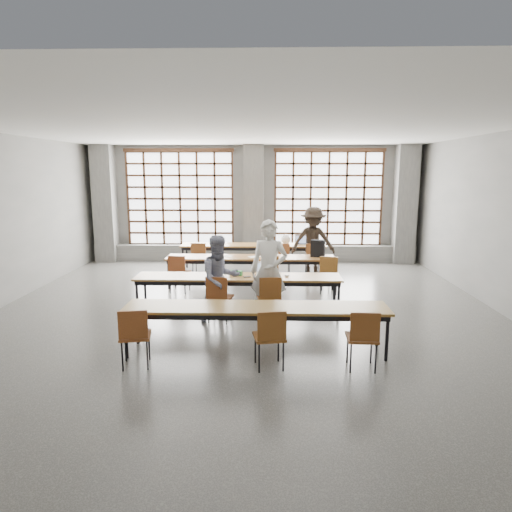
{
  "coord_description": "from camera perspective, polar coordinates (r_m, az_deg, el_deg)",
  "views": [
    {
      "loc": [
        0.44,
        -8.48,
        2.76
      ],
      "look_at": [
        0.2,
        0.4,
        1.08
      ],
      "focal_mm": 32.0,
      "sensor_mm": 36.0,
      "label": 1
    }
  ],
  "objects": [
    {
      "name": "student_male",
      "position": [
        8.34,
        1.63,
        -1.92
      ],
      "size": [
        0.76,
        0.58,
        1.88
      ],
      "primitive_type": "imported",
      "rotation": [
        0.0,
        0.0,
        -0.21
      ],
      "color": "silver",
      "rests_on": "floor"
    },
    {
      "name": "laptop_front",
      "position": [
        8.97,
        1.26,
        -2.0
      ],
      "size": [
        0.39,
        0.35,
        0.26
      ],
      "color": "#A9AAAE",
      "rests_on": "desk_row_c"
    },
    {
      "name": "mouse",
      "position": [
        8.86,
        3.89,
        -2.46
      ],
      "size": [
        0.11,
        0.09,
        0.04
      ],
      "primitive_type": "ellipsoid",
      "rotation": [
        0.0,
        0.0,
        0.3
      ],
      "color": "white",
      "rests_on": "desk_row_c"
    },
    {
      "name": "window_left",
      "position": [
        14.19,
        -9.46,
        7.07
      ],
      "size": [
        3.32,
        0.12,
        3.0
      ],
      "color": "white",
      "rests_on": "wall_back"
    },
    {
      "name": "desk_row_c",
      "position": [
        8.91,
        -2.25,
        -2.92
      ],
      "size": [
        4.0,
        0.7,
        0.73
      ],
      "color": "brown",
      "rests_on": "floor"
    },
    {
      "name": "plastic_bag",
      "position": [
        12.68,
        3.75,
        2.11
      ],
      "size": [
        0.27,
        0.23,
        0.29
      ],
      "primitive_type": "ellipsoid",
      "rotation": [
        0.0,
        0.0,
        0.08
      ],
      "color": "white",
      "rests_on": "desk_row_a"
    },
    {
      "name": "chair_back_right",
      "position": [
        12.11,
        7.16,
        0.03
      ],
      "size": [
        0.42,
        0.43,
        0.88
      ],
      "color": "brown",
      "rests_on": "floor"
    },
    {
      "name": "chair_mid_left",
      "position": [
        10.48,
        -9.66,
        -1.72
      ],
      "size": [
        0.48,
        0.48,
        0.88
      ],
      "color": "brown",
      "rests_on": "floor"
    },
    {
      "name": "column_left",
      "position": [
        14.6,
        -18.35,
        6.19
      ],
      "size": [
        0.6,
        0.55,
        3.5
      ],
      "primitive_type": "cube",
      "color": "#50504E",
      "rests_on": "floor"
    },
    {
      "name": "red_pouch",
      "position": [
        6.77,
        -14.87,
        -9.2
      ],
      "size": [
        0.2,
        0.09,
        0.06
      ],
      "primitive_type": "cube",
      "rotation": [
        0.0,
        0.0,
        -0.05
      ],
      "color": "#B31A16",
      "rests_on": "chair_near_left"
    },
    {
      "name": "column_right",
      "position": [
        14.32,
        18.11,
        6.12
      ],
      "size": [
        0.6,
        0.55,
        3.5
      ],
      "primitive_type": "cube",
      "color": "#50504E",
      "rests_on": "floor"
    },
    {
      "name": "wall_front",
      "position": [
        3.18,
        -6.61,
        -7.93
      ],
      "size": [
        10.0,
        0.0,
        10.0
      ],
      "primitive_type": "plane",
      "rotation": [
        -1.57,
        0.0,
        0.0
      ],
      "color": "#5F5F5C",
      "rests_on": "floor"
    },
    {
      "name": "desk_row_a",
      "position": [
        12.66,
        -0.33,
        1.16
      ],
      "size": [
        4.0,
        0.7,
        0.73
      ],
      "color": "brown",
      "rests_on": "floor"
    },
    {
      "name": "column_mid",
      "position": [
        13.74,
        -0.3,
        6.48
      ],
      "size": [
        0.6,
        0.55,
        3.5
      ],
      "primitive_type": "cube",
      "color": "#50504E",
      "rests_on": "floor"
    },
    {
      "name": "wall_back",
      "position": [
        14.02,
        -0.26,
        6.56
      ],
      "size": [
        10.0,
        0.0,
        10.0
      ],
      "primitive_type": "plane",
      "rotation": [
        1.57,
        0.0,
        0.0
      ],
      "color": "#5F5F5C",
      "rests_on": "floor"
    },
    {
      "name": "chair_mid_right",
      "position": [
        10.37,
        9.1,
        -1.83
      ],
      "size": [
        0.49,
        0.5,
        0.88
      ],
      "color": "brown",
      "rests_on": "floor"
    },
    {
      "name": "desk_row_b",
      "position": [
        10.87,
        -0.68,
        -0.42
      ],
      "size": [
        4.0,
        0.7,
        0.73
      ],
      "color": "brown",
      "rests_on": "floor"
    },
    {
      "name": "window_right",
      "position": [
        14.04,
        9.01,
        7.05
      ],
      "size": [
        3.32,
        0.12,
        3.0
      ],
      "color": "white",
      "rests_on": "wall_back"
    },
    {
      "name": "chair_near_mid",
      "position": [
        6.42,
        1.79,
        -9.6
      ],
      "size": [
        0.49,
        0.49,
        0.88
      ],
      "color": "brown",
      "rests_on": "floor"
    },
    {
      "name": "paper_sheet_c",
      "position": [
        10.86,
        -0.15,
        -0.08
      ],
      "size": [
        0.36,
        0.32,
        0.0
      ],
      "primitive_type": "cube",
      "rotation": [
        0.0,
        0.0,
        0.47
      ],
      "color": "white",
      "rests_on": "desk_row_b"
    },
    {
      "name": "backpack",
      "position": [
        10.93,
        7.74,
        0.95
      ],
      "size": [
        0.36,
        0.28,
        0.4
      ],
      "primitive_type": "cube",
      "rotation": [
        0.0,
        0.0,
        -0.28
      ],
      "color": "black",
      "rests_on": "desk_row_b"
    },
    {
      "name": "laptop_back",
      "position": [
        12.77,
        5.73,
        1.77
      ],
      "size": [
        0.38,
        0.33,
        0.26
      ],
      "color": "#B5B4B9",
      "rests_on": "desk_row_a"
    },
    {
      "name": "phone",
      "position": [
        8.78,
        -1.12,
        -2.62
      ],
      "size": [
        0.14,
        0.1,
        0.01
      ],
      "primitive_type": "cube",
      "rotation": [
        0.0,
        0.0,
        0.38
      ],
      "color": "black",
      "rests_on": "desk_row_c"
    },
    {
      "name": "chair_near_right",
      "position": [
        6.55,
        13.25,
        -9.46
      ],
      "size": [
        0.43,
        0.44,
        0.88
      ],
      "color": "brown",
      "rests_on": "floor"
    },
    {
      "name": "green_box",
      "position": [
        8.96,
        -2.54,
        -2.11
      ],
      "size": [
        0.27,
        0.17,
        0.09
      ],
      "primitive_type": "cube",
      "rotation": [
        0.0,
        0.0,
        -0.34
      ],
      "color": "#2B8438",
      "rests_on": "desk_row_c"
    },
    {
      "name": "ceiling",
      "position": [
        8.52,
        -1.49,
        15.67
      ],
      "size": [
        11.0,
        11.0,
        0.0
      ],
      "primitive_type": "plane",
      "rotation": [
        3.14,
        0.0,
        0.0
      ],
      "color": "silver",
      "rests_on": "floor"
    },
    {
      "name": "chair_front_left",
      "position": [
        8.36,
        -4.69,
        -4.77
      ],
      "size": [
        0.49,
        0.49,
        0.88
      ],
      "color": "brown",
      "rests_on": "floor"
    },
    {
      "name": "chair_near_left",
      "position": [
        6.68,
        -14.95,
        -9.13
      ],
      "size": [
        0.49,
        0.49,
        0.88
      ],
      "color": "brown",
      "rests_on": "floor"
    },
    {
      "name": "floor",
      "position": [
        8.93,
        -1.38,
        -7.32
      ],
      "size": [
        11.0,
        11.0,
        0.0
      ],
      "primitive_type": "plane",
      "color": "#484745",
      "rests_on": "ground"
    },
    {
      "name": "sill_ledge",
      "position": [
        14.01,
        -0.28,
        0.37
      ],
      "size": [
        9.8,
        0.35,
        0.5
      ],
      "primitive_type": "cube",
      "color": "#50504E",
      "rests_on": "floor"
    },
    {
      "name": "student_female",
      "position": [
        8.42,
        -4.52,
        -2.82
      ],
      "size": [
        0.97,
        0.9,
        1.6
      ],
      "primitive_type": "imported",
      "rotation": [
        0.0,
        0.0,
        0.5
      ],
      "color": "#181D4A",
      "rests_on": "floor"
    },
    {
      "name": "chair_mid_centre",
      "position": [
        10.28,
        1.55,
        -1.81
      ],
      "size": [
        0.52,
        0.53,
        0.88
      ],
      "color": "brown",
      "rests_on": "floor"
    },
    {
      "name": "desk_row_d",
      "position": [
        6.97,
        0.0,
        -6.81
      ],
      "size": [
        4.0,
        0.7,
        0.73
      ],
      "color": "brown",
      "rests_on": "floor"
    },
    {
      "name": "paper_sheet_a",
      "position": [
        10.95,
        -3.81,
        -0.01
      ],
      "size": [
        0.32,
        0.24,
        0.0
      ],
      "primitive_type": "cube",
      "rotation": [
        0.0,
        0.0,
        -0.12
      ],
      "color": "white",
      "rests_on": "desk_row_b"
    },
    {
      "name": "chair_back_mid",
      "position": [
        12.06,
        3.32,
        0.05
      ],
      "size": [
        0.48,
        0.48,
        0.88
      ],
      "color": "brown",
      "rests_on": "floor"
    },
    {
      "name": "chair_back_left",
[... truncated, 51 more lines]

